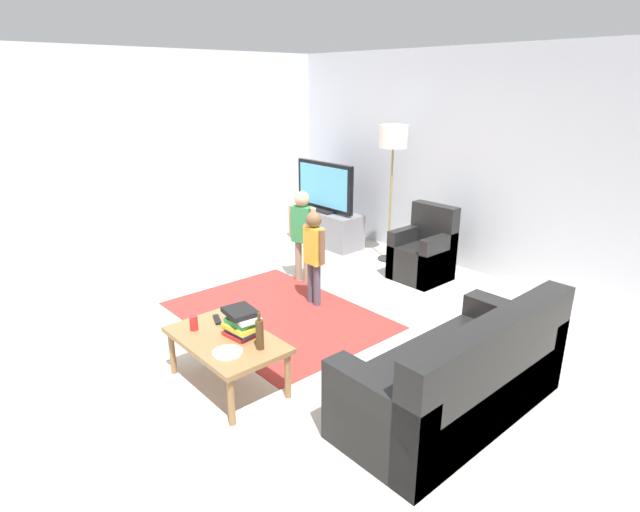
{
  "coord_description": "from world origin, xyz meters",
  "views": [
    {
      "loc": [
        3.6,
        -2.57,
        2.3
      ],
      "look_at": [
        0.0,
        0.6,
        0.65
      ],
      "focal_mm": 28.64,
      "sensor_mm": 36.0,
      "label": 1
    }
  ],
  "objects_px": {
    "tv_remote": "(217,320)",
    "plate": "(228,352)",
    "couch": "(462,381)",
    "coffee_table": "(226,343)",
    "book_stack": "(242,322)",
    "bottle": "(260,334)",
    "armchair": "(424,255)",
    "floor_lamp": "(393,144)",
    "child_center": "(314,250)",
    "tv_stand": "(325,227)",
    "tv": "(325,187)",
    "soda_can": "(194,323)",
    "child_near_tv": "(302,228)"
  },
  "relations": [
    {
      "from": "armchair",
      "to": "child_near_tv",
      "type": "distance_m",
      "value": 1.53
    },
    {
      "from": "plate",
      "to": "soda_can",
      "type": "bearing_deg",
      "value": 180.0
    },
    {
      "from": "floor_lamp",
      "to": "child_center",
      "type": "height_order",
      "value": "floor_lamp"
    },
    {
      "from": "book_stack",
      "to": "bottle",
      "type": "relative_size",
      "value": 1.09
    },
    {
      "from": "soda_can",
      "to": "tv",
      "type": "bearing_deg",
      "value": 122.05
    },
    {
      "from": "armchair",
      "to": "plate",
      "type": "relative_size",
      "value": 4.09
    },
    {
      "from": "child_near_tv",
      "to": "coffee_table",
      "type": "height_order",
      "value": "child_near_tv"
    },
    {
      "from": "couch",
      "to": "tv_remote",
      "type": "height_order",
      "value": "couch"
    },
    {
      "from": "couch",
      "to": "armchair",
      "type": "xyz_separation_m",
      "value": [
        -1.89,
        2.01,
        0.01
      ]
    },
    {
      "from": "child_near_tv",
      "to": "bottle",
      "type": "bearing_deg",
      "value": -46.98
    },
    {
      "from": "book_stack",
      "to": "soda_can",
      "type": "height_order",
      "value": "book_stack"
    },
    {
      "from": "tv_stand",
      "to": "armchair",
      "type": "relative_size",
      "value": 1.33
    },
    {
      "from": "tv_stand",
      "to": "plate",
      "type": "bearing_deg",
      "value": -52.12
    },
    {
      "from": "coffee_table",
      "to": "child_center",
      "type": "bearing_deg",
      "value": 115.63
    },
    {
      "from": "bottle",
      "to": "tv_remote",
      "type": "distance_m",
      "value": 0.63
    },
    {
      "from": "child_near_tv",
      "to": "child_center",
      "type": "relative_size",
      "value": 1.07
    },
    {
      "from": "couch",
      "to": "book_stack",
      "type": "xyz_separation_m",
      "value": [
        -1.4,
        -0.91,
        0.24
      ]
    },
    {
      "from": "tv",
      "to": "couch",
      "type": "height_order",
      "value": "tv"
    },
    {
      "from": "tv_remote",
      "to": "tv",
      "type": "bearing_deg",
      "value": 145.11
    },
    {
      "from": "floor_lamp",
      "to": "book_stack",
      "type": "distance_m",
      "value": 3.5
    },
    {
      "from": "tv_stand",
      "to": "couch",
      "type": "xyz_separation_m",
      "value": [
        3.73,
        -2.05,
        0.05
      ]
    },
    {
      "from": "child_center",
      "to": "tv_stand",
      "type": "bearing_deg",
      "value": 134.77
    },
    {
      "from": "armchair",
      "to": "child_near_tv",
      "type": "relative_size",
      "value": 0.82
    },
    {
      "from": "tv_remote",
      "to": "plate",
      "type": "distance_m",
      "value": 0.56
    },
    {
      "from": "tv_remote",
      "to": "soda_can",
      "type": "distance_m",
      "value": 0.23
    },
    {
      "from": "tv_remote",
      "to": "plate",
      "type": "height_order",
      "value": "plate"
    },
    {
      "from": "child_near_tv",
      "to": "tv_remote",
      "type": "relative_size",
      "value": 6.49
    },
    {
      "from": "child_near_tv",
      "to": "couch",
      "type": "bearing_deg",
      "value": -16.66
    },
    {
      "from": "tv_stand",
      "to": "plate",
      "type": "distance_m",
      "value": 4.07
    },
    {
      "from": "couch",
      "to": "book_stack",
      "type": "bearing_deg",
      "value": -146.98
    },
    {
      "from": "couch",
      "to": "coffee_table",
      "type": "xyz_separation_m",
      "value": [
        -1.45,
        -1.03,
        0.08
      ]
    },
    {
      "from": "coffee_table",
      "to": "bottle",
      "type": "relative_size",
      "value": 3.44
    },
    {
      "from": "couch",
      "to": "plate",
      "type": "height_order",
      "value": "couch"
    },
    {
      "from": "tv",
      "to": "child_near_tv",
      "type": "xyz_separation_m",
      "value": [
        0.94,
        -1.2,
        -0.18
      ]
    },
    {
      "from": "tv_stand",
      "to": "child_near_tv",
      "type": "xyz_separation_m",
      "value": [
        0.94,
        -1.22,
        0.42
      ]
    },
    {
      "from": "tv_stand",
      "to": "tv",
      "type": "bearing_deg",
      "value": -90.0
    },
    {
      "from": "child_center",
      "to": "coffee_table",
      "type": "xyz_separation_m",
      "value": [
        0.74,
        -1.54,
        -0.25
      ]
    },
    {
      "from": "child_center",
      "to": "floor_lamp",
      "type": "bearing_deg",
      "value": 104.28
    },
    {
      "from": "bottle",
      "to": "tv_remote",
      "type": "height_order",
      "value": "bottle"
    },
    {
      "from": "book_stack",
      "to": "tv_remote",
      "type": "height_order",
      "value": "book_stack"
    },
    {
      "from": "book_stack",
      "to": "tv",
      "type": "bearing_deg",
      "value": 128.3
    },
    {
      "from": "couch",
      "to": "tv_remote",
      "type": "bearing_deg",
      "value": -151.98
    },
    {
      "from": "plate",
      "to": "tv_stand",
      "type": "bearing_deg",
      "value": 127.88
    },
    {
      "from": "tv",
      "to": "coffee_table",
      "type": "height_order",
      "value": "tv"
    },
    {
      "from": "child_center",
      "to": "tv_remote",
      "type": "relative_size",
      "value": 6.05
    },
    {
      "from": "floor_lamp",
      "to": "book_stack",
      "type": "xyz_separation_m",
      "value": [
        1.22,
        -3.12,
        -1.02
      ]
    },
    {
      "from": "child_near_tv",
      "to": "tv_remote",
      "type": "height_order",
      "value": "child_near_tv"
    },
    {
      "from": "floor_lamp",
      "to": "soda_can",
      "type": "xyz_separation_m",
      "value": [
        0.89,
        -3.36,
        -1.06
      ]
    },
    {
      "from": "coffee_table",
      "to": "book_stack",
      "type": "distance_m",
      "value": 0.21
    },
    {
      "from": "tv",
      "to": "couch",
      "type": "distance_m",
      "value": 4.28
    }
  ]
}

